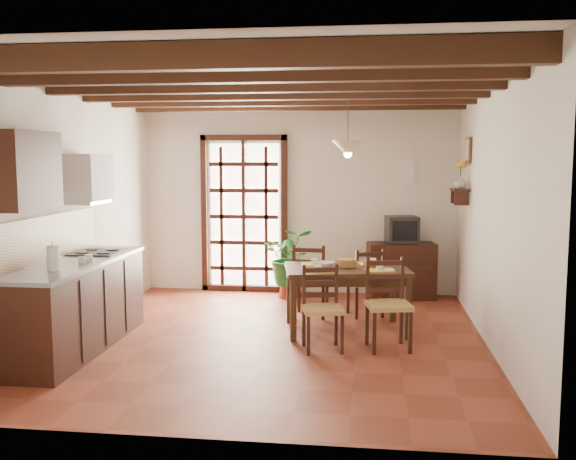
% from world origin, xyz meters
% --- Properties ---
extents(ground_plane, '(5.00, 5.00, 0.00)m').
position_xyz_m(ground_plane, '(0.00, 0.00, 0.00)').
color(ground_plane, brown).
extents(room_shell, '(4.52, 5.02, 2.81)m').
position_xyz_m(room_shell, '(0.00, 0.00, 1.82)').
color(room_shell, silver).
rests_on(room_shell, ground_plane).
extents(ceiling_beams, '(4.50, 4.34, 0.20)m').
position_xyz_m(ceiling_beams, '(0.00, 0.00, 2.69)').
color(ceiling_beams, black).
rests_on(ceiling_beams, room_shell).
extents(french_door, '(1.26, 0.11, 2.32)m').
position_xyz_m(french_door, '(-0.80, 2.45, 1.18)').
color(french_door, white).
rests_on(french_door, ground_plane).
extents(kitchen_counter, '(0.64, 2.25, 1.38)m').
position_xyz_m(kitchen_counter, '(-1.96, -0.60, 0.47)').
color(kitchen_counter, black).
rests_on(kitchen_counter, ground_plane).
extents(upper_cabinet, '(0.35, 0.80, 0.70)m').
position_xyz_m(upper_cabinet, '(-2.08, -1.30, 1.85)').
color(upper_cabinet, black).
rests_on(upper_cabinet, room_shell).
extents(range_hood, '(0.38, 0.60, 0.54)m').
position_xyz_m(range_hood, '(-2.05, -0.05, 1.73)').
color(range_hood, white).
rests_on(range_hood, room_shell).
extents(counter_items, '(0.50, 1.43, 0.25)m').
position_xyz_m(counter_items, '(-1.95, -0.51, 0.96)').
color(counter_items, black).
rests_on(counter_items, kitchen_counter).
extents(dining_table, '(1.48, 1.09, 0.73)m').
position_xyz_m(dining_table, '(0.76, 0.43, 0.64)').
color(dining_table, '#372211').
rests_on(dining_table, ground_plane).
extents(chair_near_left, '(0.48, 0.46, 0.86)m').
position_xyz_m(chair_near_left, '(0.54, -0.31, 0.27)').
color(chair_near_left, '#AD8C4A').
rests_on(chair_near_left, ground_plane).
extents(chair_near_right, '(0.51, 0.49, 0.93)m').
position_xyz_m(chair_near_right, '(1.21, -0.19, 0.29)').
color(chair_near_right, '#AD8C4A').
rests_on(chair_near_right, ground_plane).
extents(chair_far_left, '(0.45, 0.43, 0.91)m').
position_xyz_m(chair_far_left, '(0.30, 1.05, 0.29)').
color(chair_far_left, '#AD8C4A').
rests_on(chair_far_left, ground_plane).
extents(chair_far_right, '(0.50, 0.49, 0.85)m').
position_xyz_m(chair_far_right, '(0.97, 1.17, 0.27)').
color(chair_far_right, '#AD8C4A').
rests_on(chair_far_right, ground_plane).
extents(table_setting, '(0.99, 0.66, 0.09)m').
position_xyz_m(table_setting, '(0.76, 0.43, 0.74)').
color(table_setting, yellow).
rests_on(table_setting, dining_table).
extents(table_bowl, '(0.29, 0.29, 0.05)m').
position_xyz_m(table_bowl, '(0.51, 0.44, 0.76)').
color(table_bowl, white).
rests_on(table_bowl, dining_table).
extents(sideboard, '(0.97, 0.55, 0.78)m').
position_xyz_m(sideboard, '(1.46, 2.23, 0.39)').
color(sideboard, black).
rests_on(sideboard, ground_plane).
extents(crt_tv, '(0.48, 0.45, 0.36)m').
position_xyz_m(crt_tv, '(1.46, 2.22, 0.97)').
color(crt_tv, black).
rests_on(crt_tv, sideboard).
extents(fuse_box, '(0.25, 0.03, 0.32)m').
position_xyz_m(fuse_box, '(1.50, 2.48, 1.75)').
color(fuse_box, white).
rests_on(fuse_box, room_shell).
extents(plant_pot, '(0.34, 0.34, 0.21)m').
position_xyz_m(plant_pot, '(-0.08, 2.09, 0.11)').
color(plant_pot, maroon).
rests_on(plant_pot, ground_plane).
extents(potted_plant, '(2.02, 1.78, 2.09)m').
position_xyz_m(potted_plant, '(-0.08, 2.09, 0.57)').
color(potted_plant, '#144C19').
rests_on(potted_plant, ground_plane).
extents(wall_shelf, '(0.20, 0.42, 0.20)m').
position_xyz_m(wall_shelf, '(2.14, 1.60, 1.51)').
color(wall_shelf, black).
rests_on(wall_shelf, room_shell).
extents(shelf_vase, '(0.15, 0.15, 0.15)m').
position_xyz_m(shelf_vase, '(2.14, 1.60, 1.65)').
color(shelf_vase, '#B2BFB2').
rests_on(shelf_vase, wall_shelf).
extents(shelf_flowers, '(0.14, 0.14, 0.36)m').
position_xyz_m(shelf_flowers, '(2.14, 1.60, 1.86)').
color(shelf_flowers, yellow).
rests_on(shelf_flowers, shelf_vase).
extents(framed_picture, '(0.03, 0.32, 0.32)m').
position_xyz_m(framed_picture, '(2.22, 1.60, 2.05)').
color(framed_picture, brown).
rests_on(framed_picture, room_shell).
extents(pendant_lamp, '(0.36, 0.36, 0.84)m').
position_xyz_m(pendant_lamp, '(0.76, 0.53, 2.08)').
color(pendant_lamp, black).
rests_on(pendant_lamp, room_shell).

